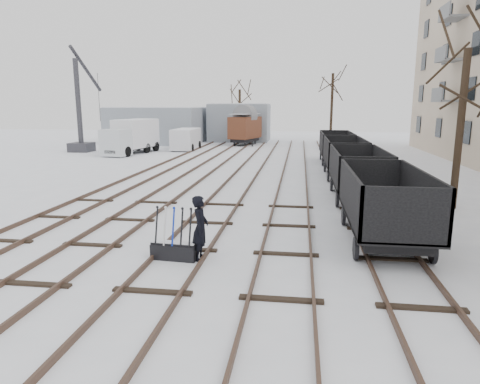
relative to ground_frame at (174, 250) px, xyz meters
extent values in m
plane|color=white|center=(0.13, 0.79, -0.28)|extent=(120.00, 120.00, 0.00)
cube|color=black|center=(-6.59, 14.79, -0.21)|extent=(0.07, 52.00, 0.15)
cube|color=black|center=(-5.15, 14.79, -0.21)|extent=(0.07, 52.00, 0.15)
cube|color=black|center=(-5.87, 2.79, -0.26)|extent=(1.90, 0.20, 0.08)
cube|color=black|center=(-3.59, 14.79, -0.21)|extent=(0.07, 52.00, 0.15)
cube|color=black|center=(-2.15, 14.79, -0.21)|extent=(0.07, 52.00, 0.15)
cube|color=black|center=(-2.87, 2.79, -0.26)|extent=(1.90, 0.20, 0.08)
cube|color=black|center=(-0.59, 14.79, -0.21)|extent=(0.07, 52.00, 0.15)
cube|color=black|center=(0.85, 14.79, -0.21)|extent=(0.07, 52.00, 0.15)
cube|color=black|center=(0.13, 2.79, -0.26)|extent=(1.90, 0.20, 0.08)
cube|color=black|center=(2.41, 14.79, -0.21)|extent=(0.07, 52.00, 0.15)
cube|color=black|center=(3.85, 14.79, -0.21)|extent=(0.07, 52.00, 0.15)
cube|color=black|center=(3.13, 2.79, -0.26)|extent=(1.90, 0.20, 0.08)
cube|color=black|center=(5.41, 14.79, -0.21)|extent=(0.07, 52.00, 0.15)
cube|color=black|center=(6.85, 14.79, -0.21)|extent=(0.07, 52.00, 0.15)
cube|color=black|center=(6.13, 2.79, -0.26)|extent=(1.90, 0.20, 0.08)
cube|color=gray|center=(-12.87, 36.79, 1.72)|extent=(10.00, 8.00, 4.00)
cube|color=white|center=(-12.87, 36.79, 3.77)|extent=(9.80, 7.84, 0.10)
cube|color=gray|center=(-3.87, 40.79, 1.92)|extent=(7.00, 6.00, 4.40)
cube|color=white|center=(-3.87, 40.79, 4.17)|extent=(6.86, 5.88, 0.10)
cube|color=black|center=(0.00, 0.00, -0.06)|extent=(1.33, 0.52, 0.44)
cube|color=black|center=(0.00, 0.00, 0.18)|extent=(1.32, 0.40, 0.06)
cube|color=white|center=(0.00, 0.00, 0.22)|extent=(1.27, 0.36, 0.03)
cylinder|color=black|center=(-0.50, 0.04, 0.67)|extent=(0.07, 0.32, 1.08)
cylinder|color=silver|center=(-0.25, 0.02, 0.67)|extent=(0.07, 0.32, 1.08)
cylinder|color=#0D28AE|center=(0.00, 0.00, 0.67)|extent=(0.07, 0.32, 1.08)
cylinder|color=black|center=(0.25, -0.02, 0.67)|extent=(0.07, 0.32, 1.08)
cylinder|color=black|center=(0.50, -0.04, 0.67)|extent=(0.07, 0.32, 1.08)
imported|color=black|center=(0.75, 0.10, 0.64)|extent=(0.46, 0.68, 1.84)
cube|color=black|center=(6.13, 2.50, 0.33)|extent=(1.81, 4.98, 0.38)
cube|color=black|center=(6.13, 2.50, 0.52)|extent=(2.26, 5.66, 0.11)
cube|color=black|center=(5.05, 2.50, 1.27)|extent=(0.09, 5.66, 1.51)
cube|color=black|center=(7.21, 2.50, 1.27)|extent=(0.09, 5.66, 1.51)
cube|color=white|center=(6.13, 2.50, 0.61)|extent=(2.04, 5.43, 0.06)
cylinder|color=black|center=(5.09, 0.69, 0.05)|extent=(0.11, 0.66, 0.66)
cylinder|color=black|center=(7.17, 4.31, 0.05)|extent=(0.11, 0.66, 0.66)
cube|color=black|center=(6.13, 8.90, 0.33)|extent=(1.81, 4.98, 0.38)
cube|color=black|center=(6.13, 8.90, 0.52)|extent=(2.26, 5.66, 0.11)
cube|color=black|center=(5.05, 8.90, 1.27)|extent=(0.09, 5.66, 1.51)
cube|color=black|center=(7.21, 8.90, 1.27)|extent=(0.09, 5.66, 1.51)
cube|color=white|center=(6.13, 8.90, 0.61)|extent=(2.04, 5.43, 0.06)
cylinder|color=black|center=(5.09, 7.09, 0.05)|extent=(0.11, 0.66, 0.66)
cylinder|color=black|center=(7.17, 10.71, 0.05)|extent=(0.11, 0.66, 0.66)
cube|color=black|center=(6.13, 15.30, 0.33)|extent=(1.81, 4.98, 0.38)
cube|color=black|center=(6.13, 15.30, 0.52)|extent=(2.26, 5.66, 0.11)
cube|color=black|center=(5.05, 15.30, 1.27)|extent=(0.09, 5.66, 1.51)
cube|color=black|center=(7.21, 15.30, 1.27)|extent=(0.09, 5.66, 1.51)
cube|color=white|center=(6.13, 15.30, 0.61)|extent=(2.04, 5.43, 0.06)
cylinder|color=black|center=(5.09, 13.49, 0.05)|extent=(0.11, 0.66, 0.66)
cylinder|color=black|center=(7.17, 17.11, 0.05)|extent=(0.11, 0.66, 0.66)
cube|color=black|center=(6.13, 21.70, 0.33)|extent=(1.81, 4.98, 0.38)
cube|color=black|center=(6.13, 21.70, 0.52)|extent=(2.26, 5.66, 0.11)
cube|color=black|center=(5.05, 21.70, 1.27)|extent=(0.09, 5.66, 1.51)
cube|color=black|center=(7.21, 21.70, 1.27)|extent=(0.09, 5.66, 1.51)
cube|color=white|center=(6.13, 21.70, 0.61)|extent=(2.04, 5.43, 0.06)
cylinder|color=black|center=(5.09, 19.89, 0.05)|extent=(0.11, 0.66, 0.66)
cylinder|color=black|center=(7.17, 23.51, 0.05)|extent=(0.11, 0.66, 0.66)
cube|color=black|center=(-2.55, 35.37, 0.29)|extent=(2.76, 4.21, 0.35)
cube|color=#4D2217|center=(-2.55, 35.37, 1.61)|extent=(3.32, 4.84, 2.29)
cube|color=white|center=(-2.55, 35.37, 3.07)|extent=(3.05, 4.56, 0.04)
cylinder|color=black|center=(-3.52, 33.96, 0.02)|extent=(0.11, 0.62, 0.62)
cylinder|color=black|center=(-1.58, 36.78, 0.02)|extent=(0.11, 0.62, 0.62)
cube|color=black|center=(-11.51, 25.57, 0.20)|extent=(2.31, 6.80, 0.27)
cube|color=silver|center=(-11.51, 23.10, 0.91)|extent=(2.42, 2.14, 2.21)
cube|color=silver|center=(-11.51, 26.28, 1.48)|extent=(3.04, 4.93, 2.47)
cube|color=white|center=(-11.51, 26.28, 2.74)|extent=(2.98, 4.83, 0.04)
cylinder|color=black|center=(-12.49, 23.27, 0.16)|extent=(0.27, 0.88, 0.88)
cylinder|color=black|center=(-10.54, 28.04, 0.16)|extent=(0.27, 0.88, 0.88)
cube|color=silver|center=(-7.60, 29.48, 0.77)|extent=(2.07, 4.66, 1.90)
cube|color=white|center=(-7.60, 29.48, 1.74)|extent=(2.02, 4.56, 0.04)
cylinder|color=black|center=(-8.55, 28.01, 0.08)|extent=(0.23, 0.74, 0.74)
cylinder|color=black|center=(-6.65, 30.96, 0.08)|extent=(0.23, 0.74, 0.74)
cube|color=#313136|center=(-16.87, 26.48, 0.14)|extent=(1.91, 1.91, 0.84)
cylinder|color=#313136|center=(-16.87, 26.48, 3.93)|extent=(0.46, 0.46, 8.43)
cylinder|color=#313136|center=(-16.87, 28.37, 7.30)|extent=(0.37, 5.36, 3.88)
cylinder|color=black|center=(-16.87, 30.59, 4.77)|extent=(0.04, 0.04, 4.74)
cylinder|color=black|center=(9.93, 7.60, 2.97)|extent=(0.30, 0.30, 6.51)
cylinder|color=black|center=(-3.91, 40.82, 2.78)|extent=(0.30, 0.30, 6.13)
cylinder|color=black|center=(6.85, 39.07, 3.61)|extent=(0.30, 0.30, 7.78)
camera|label=1|loc=(3.46, -11.15, 4.02)|focal=32.00mm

